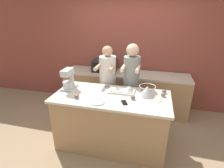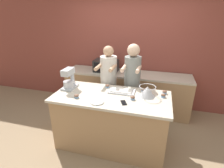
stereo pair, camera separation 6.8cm
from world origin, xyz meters
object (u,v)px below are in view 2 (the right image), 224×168
object	(u,v)px
microwave_oven	(106,66)
small_plate	(97,102)
mixing_bowl	(147,91)
baking_tray	(122,91)
cupcake_2	(77,96)
cell_phone	(124,103)
cupcake_5	(143,90)
person_left	(109,85)
cupcake_6	(133,98)
person_right	(132,85)
cupcake_1	(107,86)
cupcake_4	(73,81)
stand_mixer	(69,80)
cupcake_0	(165,92)
cupcake_3	(163,95)

from	to	relation	value
microwave_oven	small_plate	xyz separation A→B (m)	(0.34, -1.53, -0.09)
mixing_bowl	baking_tray	distance (m)	0.42
cupcake_2	cell_phone	bearing A→B (deg)	2.73
baking_tray	cupcake_5	distance (m)	0.36
small_plate	cupcake_2	world-z (taller)	cupcake_2
person_left	cupcake_6	world-z (taller)	person_left
mixing_bowl	cupcake_6	bearing A→B (deg)	-139.84
person_right	cupcake_2	xyz separation A→B (m)	(-0.72, -0.85, 0.07)
baking_tray	small_plate	bearing A→B (deg)	-120.74
cupcake_1	cupcake_6	bearing A→B (deg)	-33.83
cupcake_4	cupcake_5	size ratio (longest dim) A/B	1.00
stand_mixer	cupcake_6	size ratio (longest dim) A/B	4.98
cupcake_4	microwave_oven	bearing A→B (deg)	69.02
person_left	small_plate	xyz separation A→B (m)	(0.09, -0.90, 0.10)
mixing_bowl	person_left	bearing A→B (deg)	146.96
cupcake_1	cupcake_6	world-z (taller)	same
cupcake_0	cupcake_1	world-z (taller)	same
cupcake_2	cupcake_5	bearing A→B (deg)	28.21
microwave_oven	cupcake_3	xyz separation A→B (m)	(1.27, -1.10, -0.07)
stand_mixer	cell_phone	bearing A→B (deg)	-15.39
cupcake_2	cupcake_5	xyz separation A→B (m)	(0.96, 0.52, 0.00)
person_right	small_plate	distance (m)	0.97
mixing_bowl	cupcake_1	world-z (taller)	mixing_bowl
cupcake_2	cupcake_5	distance (m)	1.09
microwave_oven	cupcake_3	world-z (taller)	microwave_oven
stand_mixer	cupcake_0	bearing A→B (deg)	7.28
cupcake_2	cupcake_1	bearing A→B (deg)	56.22
cupcake_4	mixing_bowl	bearing A→B (deg)	-8.81
person_left	cupcake_1	distance (m)	0.37
person_left	microwave_oven	distance (m)	0.70
baking_tray	cupcake_0	distance (m)	0.69
cupcake_6	stand_mixer	bearing A→B (deg)	173.00
cell_phone	cupcake_2	distance (m)	0.73
baking_tray	cupcake_2	size ratio (longest dim) A/B	6.05
person_right	baking_tray	size ratio (longest dim) A/B	3.88
person_left	cupcake_3	bearing A→B (deg)	-24.56
mixing_bowl	cupcake_5	xyz separation A→B (m)	(-0.07, 0.17, -0.06)
person_right	small_plate	world-z (taller)	person_right
microwave_oven	cupcake_0	world-z (taller)	microwave_oven
person_right	cupcake_3	bearing A→B (deg)	-39.60
person_left	mixing_bowl	xyz separation A→B (m)	(0.77, -0.50, 0.18)
stand_mixer	cupcake_3	bearing A→B (deg)	2.43
person_right	baking_tray	bearing A→B (deg)	-101.99
stand_mixer	cell_phone	world-z (taller)	stand_mixer
mixing_bowl	cupcake_4	xyz separation A→B (m)	(-1.37, 0.21, -0.06)
cupcake_0	cupcake_4	xyz separation A→B (m)	(-1.64, 0.04, 0.00)
small_plate	cupcake_6	world-z (taller)	cupcake_6
cupcake_3	mixing_bowl	bearing A→B (deg)	-171.23
stand_mixer	cell_phone	xyz separation A→B (m)	(1.01, -0.28, -0.15)
stand_mixer	cupcake_1	distance (m)	0.67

